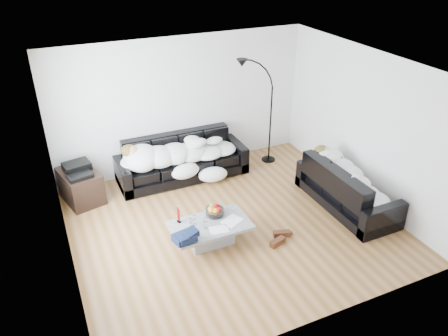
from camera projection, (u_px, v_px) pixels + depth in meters
name	position (u px, v px, depth m)	size (l,w,h in m)	color
ground	(232.00, 224.00, 7.17)	(5.00, 5.00, 0.00)	brown
wall_back	(182.00, 105.00, 8.34)	(5.00, 0.02, 2.60)	silver
wall_left	(58.00, 190.00, 5.64)	(0.02, 4.50, 2.60)	silver
wall_right	(364.00, 126.00, 7.45)	(0.02, 4.50, 2.60)	silver
ceiling	(233.00, 68.00, 5.91)	(5.00, 5.00, 0.00)	white
sofa_back	(182.00, 158.00, 8.34)	(2.47, 0.86, 0.81)	black
sofa_right	(348.00, 186.00, 7.45)	(1.94, 0.83, 0.79)	black
sleeper_back	(182.00, 149.00, 8.19)	(2.09, 0.72, 0.42)	white
sleeper_right	(350.00, 175.00, 7.34)	(1.66, 0.70, 0.41)	white
teal_cushion	(326.00, 155.00, 7.75)	(0.36, 0.30, 0.20)	#0B5338
coffee_table	(210.00, 233.00, 6.67)	(1.20, 0.70, 0.35)	#939699
fruit_bowl	(215.00, 210.00, 6.76)	(0.28, 0.28, 0.18)	white
wine_glass_a	(194.00, 220.00, 6.53)	(0.07, 0.07, 0.17)	white
wine_glass_b	(191.00, 223.00, 6.45)	(0.08, 0.08, 0.18)	white
wine_glass_c	(206.00, 223.00, 6.46)	(0.07, 0.07, 0.18)	white
candle_left	(178.00, 215.00, 6.57)	(0.05, 0.05, 0.26)	maroon
candle_right	(179.00, 216.00, 6.56)	(0.04, 0.04, 0.24)	maroon
newspaper_a	(232.00, 221.00, 6.65)	(0.31, 0.23, 0.01)	silver
newspaper_b	(219.00, 229.00, 6.46)	(0.28, 0.20, 0.01)	silver
navy_jacket	(187.00, 233.00, 6.13)	(0.32, 0.27, 0.16)	black
shoes	(280.00, 238.00, 6.77)	(0.45, 0.33, 0.10)	#472311
av_cabinet	(81.00, 186.00, 7.68)	(0.57, 0.82, 0.57)	black
stereo	(77.00, 169.00, 7.51)	(0.44, 0.34, 0.13)	black
floor_lamp	(271.00, 117.00, 8.67)	(0.71, 0.28, 1.94)	black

